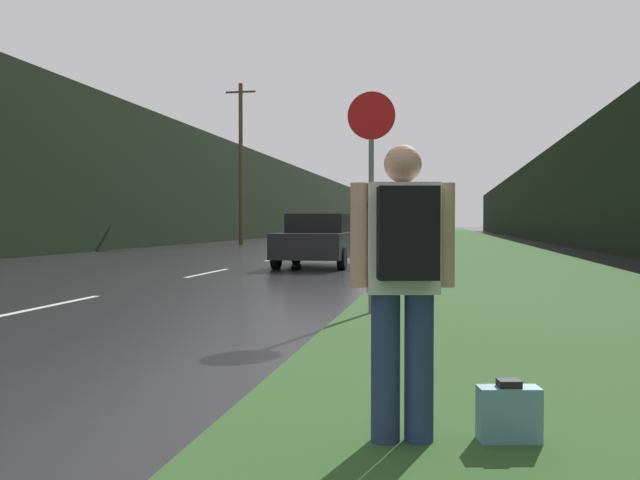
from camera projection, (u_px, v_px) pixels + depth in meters
name	position (u px, v px, depth m)	size (l,w,h in m)	color
grass_verge	(472.00, 244.00, 40.97)	(6.00, 240.00, 0.02)	#2D5123
lane_stripe_b	(46.00, 306.00, 10.03)	(0.12, 3.00, 0.01)	silver
lane_stripe_c	(208.00, 273.00, 16.91)	(0.12, 3.00, 0.01)	silver
lane_stripe_d	(277.00, 259.00, 23.79)	(0.12, 3.00, 0.01)	silver
lane_stripe_e	(314.00, 251.00, 30.67)	(0.12, 3.00, 0.01)	silver
treeline_far_side	(238.00, 194.00, 53.97)	(2.00, 140.00, 7.23)	black
treeline_near_side	(550.00, 199.00, 49.64)	(2.00, 140.00, 6.18)	black
utility_pole_far	(241.00, 162.00, 39.84)	(1.80, 0.24, 9.49)	#4C3823
stop_sign	(371.00, 180.00, 9.15)	(0.65, 0.07, 3.02)	slate
hitchhiker_with_backpack	(403.00, 273.00, 3.70)	(0.57, 0.46, 1.66)	navy
suitcase	(509.00, 415.00, 3.76)	(0.36, 0.21, 0.36)	#6093A8
car_passing_near	(318.00, 241.00, 19.46)	(2.01, 4.08, 1.51)	black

